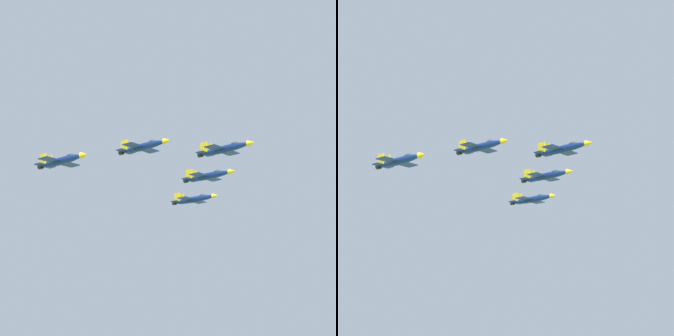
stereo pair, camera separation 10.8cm
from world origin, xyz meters
TOP-DOWN VIEW (x-y plane):
  - jet_lead at (19.63, -0.78)m, footprint 13.30×11.48m
  - jet_left_wingman at (1.45, -0.54)m, footprint 13.16×11.72m
  - jet_right_wingman at (16.47, -18.68)m, footprint 13.00×11.35m
  - jet_left_outer at (-16.73, -0.30)m, footprint 12.86×11.53m
  - jet_right_outer at (13.30, -36.58)m, footprint 13.82×11.89m

SIDE VIEW (x-z plane):
  - jet_left_outer at x=-16.73m, z-range 167.85..171.06m
  - jet_right_outer at x=13.30m, z-range 168.57..171.96m
  - jet_left_wingman at x=1.45m, z-range 169.68..172.96m
  - jet_lead at x=19.63m, z-range 171.31..174.58m
  - jet_right_wingman at x=16.47m, z-range 171.90..175.11m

